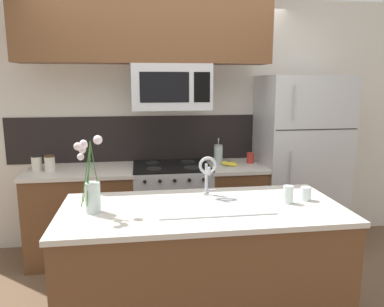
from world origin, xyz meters
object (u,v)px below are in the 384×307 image
Objects in this scene: french_press at (218,154)px; flower_vase at (91,188)px; stove_range at (172,209)px; storage_jar_tall at (37,163)px; drinking_glass at (288,194)px; storage_jar_medium at (50,163)px; banana_bunch at (230,164)px; microwave at (171,87)px; refrigerator at (299,163)px; coffee_tin at (250,158)px; sink_faucet at (207,171)px; spare_glass at (306,194)px.

french_press is 0.53× the size of flower_vase.
stove_range is 1.54m from flower_vase.
storage_jar_tall reaches higher than drinking_glass.
storage_jar_medium is 2.23m from drinking_glass.
storage_jar_tall is 1.88m from banana_bunch.
microwave reaches higher than french_press.
storage_jar_tall reaches higher than stove_range.
storage_jar_medium is at bearing -178.75° from refrigerator.
microwave is 0.96m from banana_bunch.
drinking_glass is at bearing -95.49° from coffee_tin.
french_press is at bearing 1.59° from storage_jar_tall.
sink_faucet is at bearing -121.28° from coffee_tin.
sink_faucet is at bearing -106.14° from french_press.
drinking_glass is (-0.13, -1.31, 0.01)m from coffee_tin.
sink_faucet is (1.33, -1.00, 0.12)m from storage_jar_medium.
storage_jar_tall is 0.79× the size of banana_bunch.
french_press is at bearing 177.34° from refrigerator.
flower_vase reaches higher than stove_range.
storage_jar_tall is at bearing 160.79° from storage_jar_medium.
sink_faucet is at bearing 16.03° from flower_vase.
banana_bunch is at bearing -174.05° from refrigerator.
spare_glass reaches higher than stove_range.
stove_range is 6.21× the size of storage_jar_tall.
coffee_tin is (2.12, 0.04, -0.02)m from storage_jar_tall.
french_press reaches higher than stove_range.
microwave is 1.36m from storage_jar_medium.
sink_faucet is (-0.41, -0.97, 0.18)m from banana_bunch.
sink_faucet is at bearing -80.24° from microwave.
banana_bunch is (0.59, -0.06, 0.47)m from stove_range.
stove_range is at bearing 174.17° from banana_bunch.
storage_jar_medium is 1.40× the size of coffee_tin.
microwave is 0.41× the size of refrigerator.
sink_faucet is 0.72m from spare_glass.
microwave is 7.66× the size of spare_glass.
stove_range is 1.42m from refrigerator.
microwave reaches higher than drinking_glass.
storage_jar_medium is at bearing 149.67° from spare_glass.
drinking_glass is 1.28× the size of spare_glass.
spare_glass is (0.86, -1.19, -0.74)m from microwave.
refrigerator is 1.44m from drinking_glass.
coffee_tin reaches higher than stove_range.
sink_faucet is at bearing -80.43° from stove_range.
flower_vase is at bearing -116.41° from stove_range.
sink_faucet is 2.46× the size of drinking_glass.
drinking_glass is (0.22, -1.32, -0.04)m from french_press.
flower_vase reaches higher than french_press.
drinking_glass is (1.86, -1.22, -0.01)m from storage_jar_medium.
stove_range is 1.57m from spare_glass.
sink_faucet is 0.61× the size of flower_vase.
stove_range is 9.56× the size of spare_glass.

